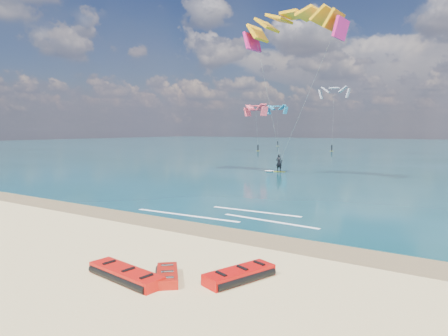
{
  "coord_description": "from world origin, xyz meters",
  "views": [
    {
      "loc": [
        13.68,
        -12.88,
        5.01
      ],
      "look_at": [
        0.21,
        8.0,
        2.58
      ],
      "focal_mm": 32.0,
      "sensor_mm": 36.0,
      "label": 1
    }
  ],
  "objects_px": {
    "packed_kite_mid": "(167,280)",
    "kitesurfer_main": "(286,92)",
    "packed_kite_left": "(126,280)",
    "packed_kite_right": "(239,280)"
  },
  "relations": [
    {
      "from": "packed_kite_mid",
      "to": "kitesurfer_main",
      "type": "relative_size",
      "value": 0.11
    },
    {
      "from": "packed_kite_left",
      "to": "packed_kite_mid",
      "type": "bearing_deg",
      "value": 39.31
    },
    {
      "from": "packed_kite_left",
      "to": "packed_kite_right",
      "type": "relative_size",
      "value": 1.21
    },
    {
      "from": "packed_kite_left",
      "to": "kitesurfer_main",
      "type": "distance_m",
      "value": 31.47
    },
    {
      "from": "packed_kite_right",
      "to": "kitesurfer_main",
      "type": "relative_size",
      "value": 0.16
    },
    {
      "from": "kitesurfer_main",
      "to": "packed_kite_left",
      "type": "bearing_deg",
      "value": -88.13
    },
    {
      "from": "packed_kite_mid",
      "to": "kitesurfer_main",
      "type": "bearing_deg",
      "value": 155.77
    },
    {
      "from": "packed_kite_mid",
      "to": "packed_kite_right",
      "type": "height_order",
      "value": "packed_kite_right"
    },
    {
      "from": "packed_kite_mid",
      "to": "kitesurfer_main",
      "type": "distance_m",
      "value": 31.1
    },
    {
      "from": "packed_kite_left",
      "to": "packed_kite_right",
      "type": "distance_m",
      "value": 3.8
    }
  ]
}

